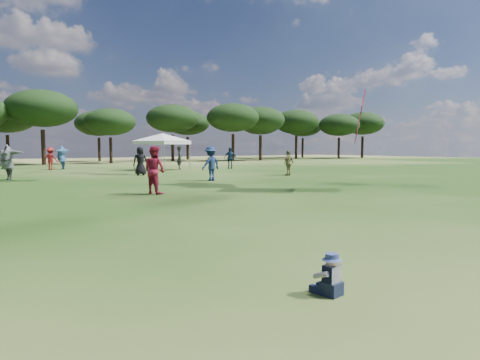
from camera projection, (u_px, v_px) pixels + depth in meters
name	position (u px, v px, depth m)	size (l,w,h in m)	color
tree_line	(28.00, 113.00, 42.59)	(108.78, 17.63, 7.77)	black
tent_right	(162.00, 135.00, 31.13)	(5.92, 5.92, 3.16)	gray
toddler	(330.00, 276.00, 4.75)	(0.35, 0.38, 0.50)	#151C31
festival_crowd	(38.00, 162.00, 23.13)	(29.62, 22.19, 1.92)	black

